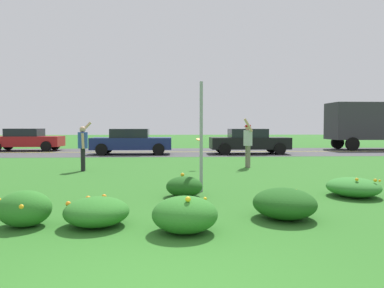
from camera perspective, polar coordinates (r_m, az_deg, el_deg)
The scene contains 17 objects.
ground_plane at distance 13.29m, azimuth -3.96°, elevation -4.15°, with size 120.00×120.00×0.00m, color #2D6B23.
highway_strip at distance 23.28m, azimuth -3.65°, elevation -1.22°, with size 120.00×7.79×0.01m, color #424244.
highway_center_stripe at distance 23.28m, azimuth -3.65°, elevation -1.21°, with size 120.00×0.16×0.00m, color yellow.
daylily_clump_front_right at distance 5.66m, azimuth -1.09°, elevation -10.66°, with size 0.98×0.97×0.58m.
daylily_clump_front_center at distance 6.68m, azimuth 13.89°, elevation -8.76°, with size 1.08×1.17×0.52m.
daylily_clump_front_left at distance 6.53m, azimuth -24.11°, elevation -8.96°, with size 0.85×0.77×0.57m.
daylily_clump_mid_left at distance 9.24m, azimuth 23.34°, elevation -6.04°, with size 1.16×1.27×0.47m.
daylily_clump_mid_center at distance 6.21m, azimuth -14.31°, elevation -9.94°, with size 1.03×1.04×0.46m.
daylily_clump_near_camera at distance 8.47m, azimuth -1.18°, elevation -6.48°, with size 0.82×0.79×0.51m.
sign_post_near_path at distance 9.04m, azimuth 1.41°, elevation 1.10°, with size 0.07×0.10×2.65m.
person_thrower_blue_shirt at distance 13.79m, azimuth -16.27°, elevation -0.04°, with size 0.45×0.52×1.75m.
person_catcher_red_cap_gray_shirt at distance 14.56m, azimuth 8.50°, elevation 0.41°, with size 0.39×0.52×1.90m.
frisbee_orange at distance 13.90m, azimuth 1.14°, elevation 0.68°, with size 0.26×0.24×0.14m.
car_red_center_left at distance 26.72m, azimuth -23.94°, elevation 0.64°, with size 4.50×2.00×1.45m.
car_navy_center_right at distance 21.61m, azimuth -9.21°, elevation 0.41°, with size 4.50×2.00×1.45m.
car_black_rightmost at distance 21.96m, azimuth 8.64°, elevation 0.45°, with size 4.50×2.00×1.45m.
box_truck_dark_green at distance 28.68m, azimuth 26.22°, elevation 2.84°, with size 6.70×2.46×3.20m.
Camera 1 is at (0.17, -3.16, 1.57)m, focal length 35.04 mm.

